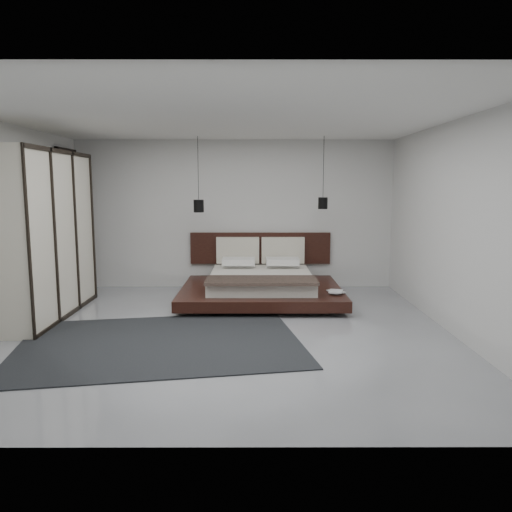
{
  "coord_description": "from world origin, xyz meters",
  "views": [
    {
      "loc": [
        0.39,
        -6.52,
        1.96
      ],
      "look_at": [
        0.41,
        1.2,
        0.86
      ],
      "focal_mm": 35.0,
      "sensor_mm": 36.0,
      "label": 1
    }
  ],
  "objects_px": {
    "pendant_right": "(323,203)",
    "lattice_screen": "(69,222)",
    "pendant_left": "(199,206)",
    "wardrobe": "(46,234)",
    "bed": "(261,283)",
    "rug": "(161,343)"
  },
  "relations": [
    {
      "from": "pendant_right",
      "to": "lattice_screen",
      "type": "bearing_deg",
      "value": 178.39
    },
    {
      "from": "pendant_left",
      "to": "wardrobe",
      "type": "distance_m",
      "value": 2.6
    },
    {
      "from": "pendant_left",
      "to": "wardrobe",
      "type": "relative_size",
      "value": 0.52
    },
    {
      "from": "bed",
      "to": "wardrobe",
      "type": "bearing_deg",
      "value": -161.24
    },
    {
      "from": "pendant_right",
      "to": "pendant_left",
      "type": "bearing_deg",
      "value": -180.0
    },
    {
      "from": "bed",
      "to": "rug",
      "type": "relative_size",
      "value": 0.78
    },
    {
      "from": "lattice_screen",
      "to": "pendant_left",
      "type": "height_order",
      "value": "pendant_left"
    },
    {
      "from": "bed",
      "to": "pendant_right",
      "type": "distance_m",
      "value": 1.8
    },
    {
      "from": "pendant_right",
      "to": "wardrobe",
      "type": "xyz_separation_m",
      "value": [
        -4.29,
        -1.49,
        -0.41
      ]
    },
    {
      "from": "wardrobe",
      "to": "rug",
      "type": "bearing_deg",
      "value": -34.95
    },
    {
      "from": "bed",
      "to": "lattice_screen",
      "type": "bearing_deg",
      "value": 171.12
    },
    {
      "from": "bed",
      "to": "pendant_right",
      "type": "xyz_separation_m",
      "value": [
        1.1,
        0.41,
        1.36
      ]
    },
    {
      "from": "bed",
      "to": "pendant_left",
      "type": "height_order",
      "value": "pendant_left"
    },
    {
      "from": "rug",
      "to": "lattice_screen",
      "type": "bearing_deg",
      "value": 126.16
    },
    {
      "from": "bed",
      "to": "pendant_left",
      "type": "bearing_deg",
      "value": 159.49
    },
    {
      "from": "wardrobe",
      "to": "bed",
      "type": "bearing_deg",
      "value": 18.76
    },
    {
      "from": "pendant_left",
      "to": "rug",
      "type": "distance_m",
      "value": 3.25
    },
    {
      "from": "lattice_screen",
      "to": "rug",
      "type": "height_order",
      "value": "lattice_screen"
    },
    {
      "from": "lattice_screen",
      "to": "wardrobe",
      "type": "relative_size",
      "value": 1.03
    },
    {
      "from": "bed",
      "to": "pendant_left",
      "type": "xyz_separation_m",
      "value": [
        -1.1,
        0.41,
        1.31
      ]
    },
    {
      "from": "lattice_screen",
      "to": "bed",
      "type": "distance_m",
      "value": 3.63
    },
    {
      "from": "lattice_screen",
      "to": "pendant_left",
      "type": "relative_size",
      "value": 1.97
    }
  ]
}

